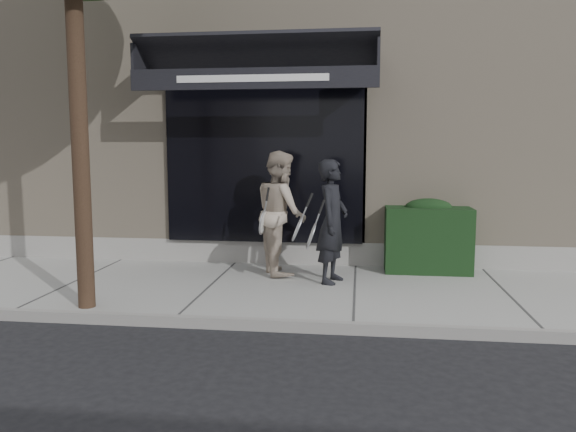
# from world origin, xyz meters

# --- Properties ---
(ground) EXTENTS (80.00, 80.00, 0.00)m
(ground) POSITION_xyz_m (0.00, 0.00, 0.00)
(ground) COLOR black
(ground) RESTS_ON ground
(sidewalk) EXTENTS (20.00, 3.00, 0.12)m
(sidewalk) POSITION_xyz_m (0.00, 0.00, 0.06)
(sidewalk) COLOR #A1A19C
(sidewalk) RESTS_ON ground
(curb) EXTENTS (20.00, 0.10, 0.14)m
(curb) POSITION_xyz_m (0.00, -1.55, 0.07)
(curb) COLOR gray
(curb) RESTS_ON ground
(building_facade) EXTENTS (14.30, 8.04, 5.64)m
(building_facade) POSITION_xyz_m (-0.01, 4.96, 2.74)
(building_facade) COLOR #BBA98F
(building_facade) RESTS_ON ground
(hedge) EXTENTS (1.30, 0.70, 1.14)m
(hedge) POSITION_xyz_m (1.10, 1.25, 0.66)
(hedge) COLOR black
(hedge) RESTS_ON sidewalk
(pedestrian_front) EXTENTS (0.84, 0.92, 1.75)m
(pedestrian_front) POSITION_xyz_m (-0.33, 0.33, 0.99)
(pedestrian_front) COLOR black
(pedestrian_front) RESTS_ON sidewalk
(pedestrian_back) EXTENTS (0.98, 1.10, 1.87)m
(pedestrian_back) POSITION_xyz_m (-1.13, 0.81, 1.05)
(pedestrian_back) COLOR #BDAB97
(pedestrian_back) RESTS_ON sidewalk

